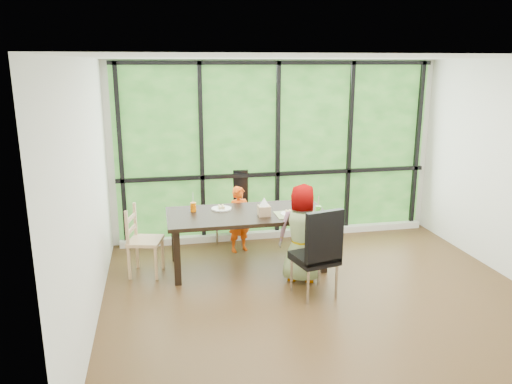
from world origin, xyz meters
TOP-DOWN VIEW (x-y plane):
  - ground at (0.00, 0.00)m, footprint 5.00×5.00m
  - back_wall at (0.00, 2.25)m, footprint 5.00×0.00m
  - foliage_backdrop at (0.00, 2.23)m, footprint 4.80×0.02m
  - window_mullions at (0.00, 2.19)m, footprint 4.80×0.06m
  - window_sill at (0.00, 2.15)m, footprint 4.80×0.12m
  - dining_table at (-0.68, 1.09)m, footprint 2.13×1.10m
  - chair_window_leather at (-0.74, 2.08)m, footprint 0.58×0.58m
  - chair_interior_leather at (-0.07, 0.11)m, footprint 0.55×0.55m
  - chair_end_beech at (-2.00, 1.11)m, footprint 0.49×0.50m
  - child_toddler at (-0.68, 1.68)m, footprint 0.40×0.33m
  - child_older at (-0.07, 0.54)m, footprint 0.71×0.59m
  - placemat at (-0.10, 0.89)m, footprint 0.46×0.34m
  - plate_far at (-0.99, 1.32)m, footprint 0.27×0.27m
  - plate_near at (-0.14, 0.90)m, footprint 0.27×0.27m
  - orange_cup at (-1.36, 1.29)m, footprint 0.08×0.08m
  - green_cup at (0.20, 0.81)m, footprint 0.08×0.08m
  - tissue_box at (-0.49, 0.93)m, footprint 0.15×0.15m
  - crepe_rolls_far at (-0.99, 1.32)m, footprint 0.10×0.12m
  - crepe_rolls_near at (-0.14, 0.90)m, footprint 0.15×0.12m
  - straw_white at (-1.36, 1.29)m, footprint 0.01×0.04m
  - straw_pink at (0.20, 0.81)m, footprint 0.01×0.04m
  - tissue at (-0.49, 0.93)m, footprint 0.12×0.12m

SIDE VIEW (x-z plane):
  - ground at x=0.00m, z-range 0.00..0.00m
  - window_sill at x=0.00m, z-range 0.00..0.10m
  - dining_table at x=-0.68m, z-range 0.00..0.75m
  - chair_end_beech at x=-2.00m, z-range 0.00..0.90m
  - child_toddler at x=-0.68m, z-range 0.00..0.96m
  - chair_window_leather at x=-0.74m, z-range 0.00..1.08m
  - chair_interior_leather at x=-0.07m, z-range 0.00..1.08m
  - child_older at x=-0.07m, z-range 0.00..1.23m
  - placemat at x=-0.10m, z-range 0.75..0.76m
  - plate_near at x=-0.14m, z-range 0.75..0.77m
  - plate_far at x=-0.99m, z-range 0.75..0.77m
  - crepe_rolls_near at x=-0.14m, z-range 0.77..0.80m
  - crepe_rolls_far at x=-0.99m, z-range 0.77..0.80m
  - green_cup at x=0.20m, z-range 0.75..0.87m
  - orange_cup at x=-1.36m, z-range 0.75..0.87m
  - tissue_box at x=-0.49m, z-range 0.75..0.88m
  - straw_pink at x=0.20m, z-range 0.81..1.01m
  - straw_white at x=-1.36m, z-range 0.81..1.01m
  - tissue at x=-0.49m, z-range 0.88..0.99m
  - back_wall at x=0.00m, z-range -1.15..3.85m
  - foliage_backdrop at x=0.00m, z-range 0.03..2.67m
  - window_mullions at x=0.00m, z-range 0.03..2.67m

